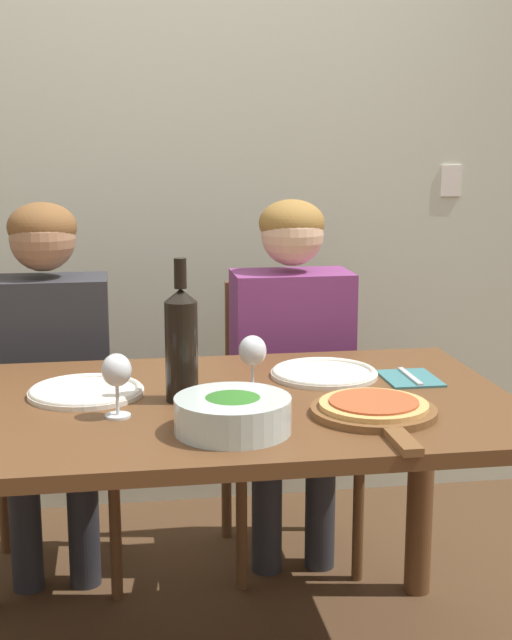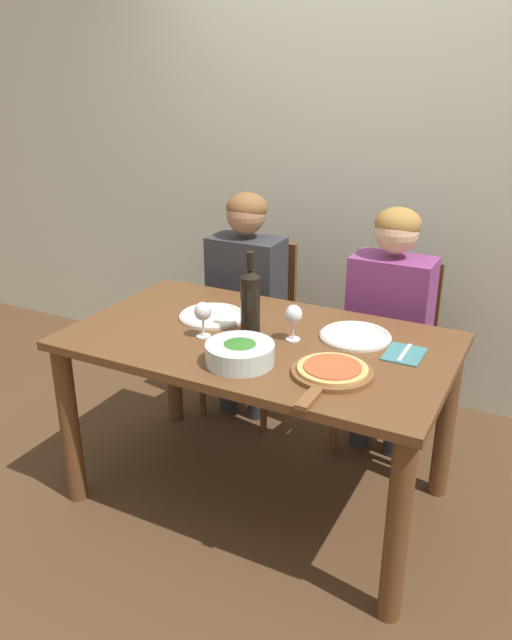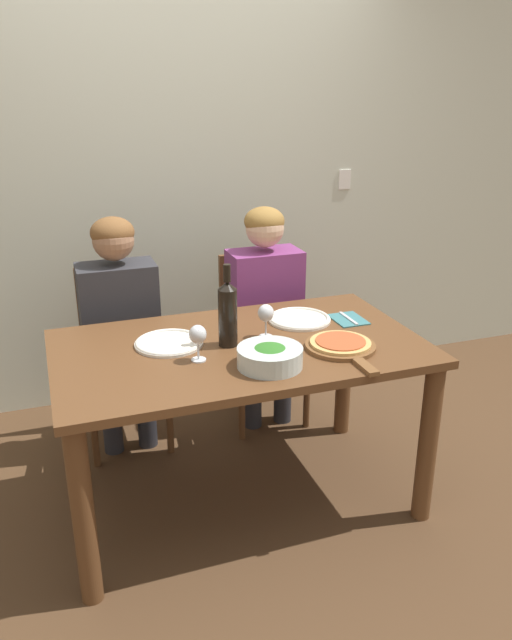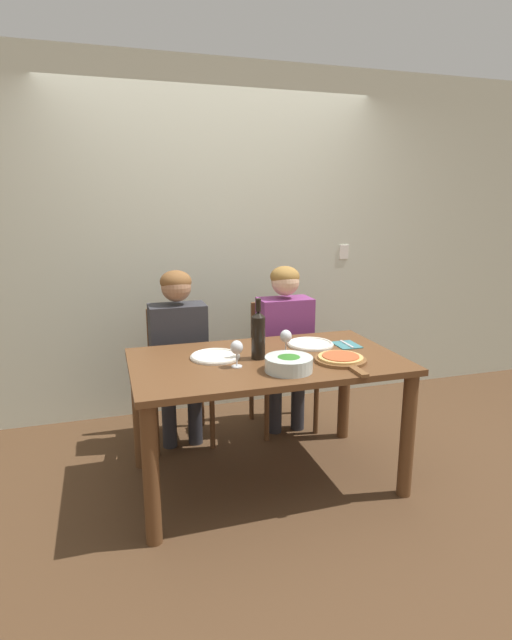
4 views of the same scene
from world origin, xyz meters
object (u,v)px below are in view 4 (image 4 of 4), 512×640
(wine_bottle, at_px, (258,334))
(wine_glass_right, at_px, (286,337))
(dinner_plate_left, at_px, (215,356))
(dinner_plate_right, at_px, (310,344))
(fork_on_napkin, at_px, (347,345))
(broccoli_bowl, at_px, (289,364))
(person_woman, at_px, (179,342))
(person_man, at_px, (285,333))
(chair_right, at_px, (280,360))
(pizza_on_board, at_px, (341,359))
(chair_left, at_px, (177,370))
(wine_glass_left, at_px, (237,349))

(wine_bottle, relative_size, wine_glass_right, 2.34)
(dinner_plate_left, relative_size, dinner_plate_right, 1.00)
(dinner_plate_left, distance_m, fork_on_napkin, 0.85)
(broccoli_bowl, height_order, dinner_plate_right, broccoli_bowl)
(person_woman, bearing_deg, wine_bottle, -59.92)
(person_man, height_order, dinner_plate_right, person_man)
(chair_right, height_order, fork_on_napkin, chair_right)
(dinner_plate_left, height_order, fork_on_napkin, dinner_plate_left)
(person_woman, relative_size, fork_on_napkin, 6.80)
(dinner_plate_left, bearing_deg, fork_on_napkin, 0.70)
(broccoli_bowl, xyz_separation_m, pizza_on_board, (0.34, 0.06, -0.03))
(chair_left, relative_size, chair_right, 1.00)
(dinner_plate_right, height_order, wine_glass_left, wine_glass_left)
(person_woman, relative_size, wine_glass_left, 8.10)
(person_woman, distance_m, wine_glass_left, 0.79)
(person_woman, bearing_deg, pizza_on_board, -46.18)
(wine_glass_right, bearing_deg, fork_on_napkin, 8.85)
(dinner_plate_right, relative_size, wine_glass_left, 1.92)
(broccoli_bowl, relative_size, wine_glass_right, 1.71)
(wine_bottle, xyz_separation_m, dinner_plate_left, (-0.24, 0.09, -0.14))
(chair_right, distance_m, pizza_on_board, 0.99)
(chair_right, xyz_separation_m, dinner_plate_right, (-0.01, -0.59, 0.29))
(wine_glass_left, distance_m, fork_on_napkin, 0.81)
(chair_right, bearing_deg, dinner_plate_left, -134.00)
(person_woman, xyz_separation_m, pizza_on_board, (0.80, -0.83, 0.06))
(wine_bottle, relative_size, dinner_plate_left, 1.22)
(person_man, height_order, pizza_on_board, person_man)
(person_man, distance_m, dinner_plate_left, 0.85)
(wine_glass_left, bearing_deg, chair_right, 56.80)
(dinner_plate_right, distance_m, pizza_on_board, 0.36)
(chair_right, distance_m, fork_on_napkin, 0.74)
(person_man, relative_size, wine_glass_right, 8.10)
(wine_bottle, xyz_separation_m, fork_on_napkin, (0.62, 0.10, -0.14))
(wine_glass_left, xyz_separation_m, fork_on_napkin, (0.78, 0.21, -0.10))
(chair_left, height_order, chair_right, same)
(chair_right, bearing_deg, dinner_plate_right, -90.77)
(chair_left, xyz_separation_m, broccoli_bowl, (0.46, -1.01, 0.32))
(chair_left, relative_size, wine_glass_right, 6.16)
(person_man, relative_size, dinner_plate_right, 4.21)
(dinner_plate_right, bearing_deg, chair_right, 89.23)
(wine_glass_right, distance_m, fork_on_napkin, 0.45)
(chair_right, bearing_deg, broccoli_bowl, -107.33)
(pizza_on_board, bearing_deg, person_woman, 133.82)
(broccoli_bowl, height_order, dinner_plate_left, broccoli_bowl)
(pizza_on_board, bearing_deg, wine_glass_right, 138.18)
(chair_left, distance_m, dinner_plate_left, 0.74)
(wine_glass_left, bearing_deg, dinner_plate_right, 26.32)
(wine_bottle, bearing_deg, dinner_plate_right, 22.38)
(chair_left, distance_m, chair_right, 0.77)
(chair_left, height_order, person_man, person_man)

